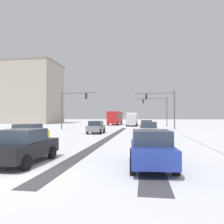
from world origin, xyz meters
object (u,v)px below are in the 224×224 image
Objects in this scene: traffic_signal_near_right at (163,103)px; car_red_lead at (146,125)px; traffic_signal_near_left at (71,103)px; car_blue_sixth at (151,149)px; office_building_far_left_block at (20,93)px; traffic_signal_far_right at (157,106)px; car_yellow_cab_fourth at (29,134)px; box_truck_delivery at (132,119)px; bus_oncoming at (115,117)px; car_silver_third at (149,130)px; car_grey_second at (96,127)px; car_black_fifth at (24,146)px.

traffic_signal_near_right reaches higher than car_red_lead.
traffic_signal_near_left is 28.77m from car_blue_sixth.
traffic_signal_far_right is at bearing -19.90° from office_building_far_left_block.
traffic_signal_near_left is 19.97m from car_yellow_cab_fourth.
traffic_signal_far_right is 6.29m from box_truck_delivery.
car_red_lead is 50.70m from office_building_far_left_block.
traffic_signal_far_right is at bearing -35.61° from bus_oncoming.
car_silver_third is 0.38× the size of bus_oncoming.
box_truck_delivery is (-5.55, 0.69, -2.87)m from traffic_signal_far_right.
traffic_signal_far_right reaches higher than car_red_lead.
traffic_signal_near_right reaches higher than car_grey_second.
car_black_fifth is at bearing -107.47° from traffic_signal_near_right.
traffic_signal_near_left is at bearing -122.67° from box_truck_delivery.
traffic_signal_far_right is (14.94, 13.96, 0.07)m from traffic_signal_near_left.
car_black_fifth is (-8.52, -39.71, -3.69)m from traffic_signal_far_right.
traffic_signal_near_left is at bearing 115.52° from car_blue_sixth.
traffic_signal_far_right is at bearing -7.08° from box_truck_delivery.
car_red_lead is (-2.79, -3.88, -3.65)m from traffic_signal_near_right.
car_grey_second and car_black_fifth have the same top height.
traffic_signal_near_right is 1.59× the size of car_silver_third.
car_grey_second is 0.55× the size of box_truck_delivery.
traffic_signal_near_right is 50.24m from office_building_far_left_block.
traffic_signal_far_right is at bearing 80.82° from car_red_lead.
traffic_signal_far_right is 1.78× the size of car_red_lead.
car_blue_sixth is 67.98m from office_building_far_left_block.
car_black_fifth is (6.42, -25.75, -3.62)m from traffic_signal_near_left.
traffic_signal_near_left is 0.88× the size of box_truck_delivery.
car_blue_sixth is 0.56× the size of box_truck_delivery.
car_yellow_cab_fourth is 0.17× the size of office_building_far_left_block.
car_red_lead is 0.56× the size of box_truck_delivery.
office_building_far_left_block reaches higher than car_yellow_cab_fourth.
traffic_signal_far_right is 1.80× the size of car_black_fifth.
car_red_lead is 24.02m from car_blue_sixth.
traffic_signal_near_right reaches higher than box_truck_delivery.
box_truck_delivery is (-2.90, 40.40, 0.82)m from car_blue_sixth.
car_yellow_cab_fourth is (-9.45, -7.44, 0.00)m from car_silver_third.
box_truck_delivery is (4.72, -6.66, -0.36)m from bus_oncoming.
traffic_signal_near_left reaches higher than box_truck_delivery.
bus_oncoming is at bearing 92.12° from car_black_fifth.
bus_oncoming is (-7.63, 47.07, 1.18)m from car_blue_sixth.
office_building_far_left_block is (-41.84, 15.15, 4.97)m from traffic_signal_far_right.
car_red_lead and car_silver_third have the same top height.
car_yellow_cab_fourth is at bearing -103.44° from car_grey_second.
car_silver_third is at bearing 65.97° from car_black_fifth.
car_silver_third is 57.61m from office_building_far_left_block.
car_grey_second is (5.91, -7.69, -3.62)m from traffic_signal_near_left.
car_black_fifth is at bearing -87.88° from bus_oncoming.
car_grey_second is 19.16m from car_blue_sixth.
car_black_fifth is 40.52m from box_truck_delivery.
traffic_signal_near_right is at bearing 54.28° from car_red_lead.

